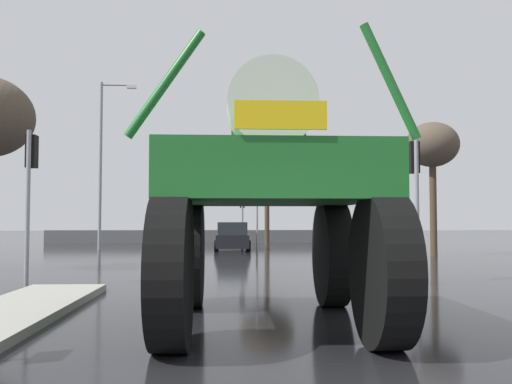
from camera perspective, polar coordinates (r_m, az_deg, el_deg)
ground_plane at (r=22.17m, az=-1.20°, el=-7.16°), size 120.00×120.00×0.00m
median_island at (r=10.36m, az=-24.37°, el=-11.51°), size 1.71×7.68×0.15m
oversize_sprayer at (r=9.00m, az=1.27°, el=-0.67°), size 3.84×5.64×4.26m
sedan_ahead at (r=30.13m, az=-2.44°, el=-4.64°), size 1.91×4.12×1.52m
traffic_signal_near_left at (r=15.23m, az=-22.14°, el=1.87°), size 0.24×0.54×3.93m
traffic_signal_near_right at (r=15.23m, az=15.97°, el=1.51°), size 0.24×0.54×3.84m
traffic_signal_far_left at (r=29.66m, az=0.09°, el=-0.19°), size 0.24×0.55×4.16m
traffic_signal_far_right at (r=29.62m, az=-1.42°, el=-1.52°), size 0.24×0.55×3.22m
streetlight_far_left at (r=31.96m, az=-15.45°, el=3.50°), size 2.01×0.24×9.32m
bare_tree_right at (r=26.69m, az=17.65°, el=4.45°), size 2.41×2.41×6.12m
bare_tree_far_center at (r=36.12m, az=1.13°, el=3.36°), size 3.53×3.53×7.09m
roadside_barrier at (r=39.69m, az=-2.05°, el=-4.58°), size 26.85×0.24×0.90m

